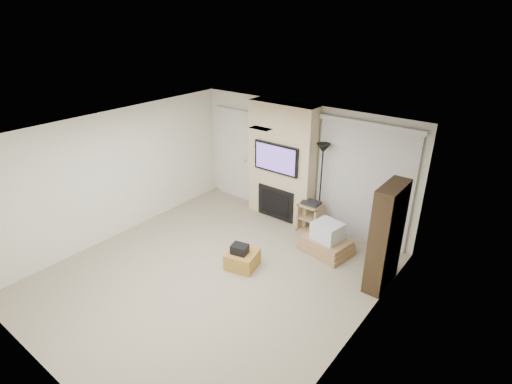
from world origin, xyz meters
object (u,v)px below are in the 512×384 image
Objects in this scene: av_stand at (310,215)px; bookshelf at (386,237)px; ottoman at (242,259)px; floor_lamp at (322,163)px; box_stack at (327,241)px.

bookshelf is at bearing -23.78° from av_stand.
bookshelf is at bearing 26.17° from ottoman.
ottoman is 0.27× the size of floor_lamp.
bookshelf reaches higher than box_stack.
box_stack is at bearing 55.12° from ottoman.
floor_lamp is at bearing 130.61° from box_stack.
bookshelf is (1.72, -0.95, -0.56)m from floor_lamp.
av_stand is at bearing 81.35° from ottoman.
av_stand reaches higher than box_stack.
box_stack is 0.56× the size of bookshelf.
bookshelf is (1.17, -0.31, 0.67)m from box_stack.
box_stack is at bearing -49.39° from floor_lamp.
av_stand reaches higher than ottoman.
floor_lamp is at bearing 78.95° from ottoman.
floor_lamp reaches higher than av_stand.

